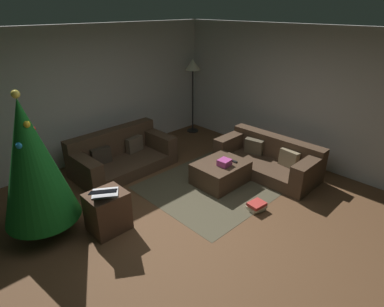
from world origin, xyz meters
TOP-DOWN VIEW (x-y plane):
  - ground_plane at (0.00, 0.00)m, footprint 6.40×6.40m
  - rear_partition at (0.00, 3.14)m, footprint 6.40×0.12m
  - corner_partition at (3.14, 0.00)m, footprint 0.12×6.40m
  - couch_left at (0.29, 2.26)m, footprint 1.90×1.02m
  - couch_right at (2.24, 0.20)m, footprint 0.94×1.90m
  - ottoman at (1.26, 0.55)m, footprint 0.90×0.71m
  - gift_box at (1.23, 0.45)m, footprint 0.22×0.21m
  - tv_remote at (1.45, 0.44)m, footprint 0.06×0.16m
  - christmas_tree at (-1.52, 1.33)m, footprint 0.98×0.98m
  - side_table at (-0.86, 0.78)m, footprint 0.52×0.44m
  - laptop at (-0.89, 0.73)m, footprint 0.51×0.54m
  - book_stack at (1.02, -0.40)m, footprint 0.29×0.27m
  - corner_lamp at (2.70, 2.75)m, footprint 0.36×0.36m
  - area_rug at (1.26, 0.55)m, footprint 2.60×2.00m

SIDE VIEW (x-z plane):
  - ground_plane at x=0.00m, z-range 0.00..0.00m
  - area_rug at x=1.26m, z-range 0.00..0.01m
  - book_stack at x=1.02m, z-range 0.00..0.14m
  - ottoman at x=1.26m, z-range 0.00..0.39m
  - couch_right at x=2.24m, z-range -0.07..0.58m
  - couch_left at x=0.29m, z-range -0.09..0.64m
  - side_table at x=-0.86m, z-range 0.00..0.58m
  - tv_remote at x=1.45m, z-range 0.39..0.41m
  - gift_box at x=1.23m, z-range 0.39..0.50m
  - laptop at x=-0.89m, z-range 0.55..0.74m
  - christmas_tree at x=-1.52m, z-range 0.08..2.10m
  - rear_partition at x=0.00m, z-range 0.00..2.60m
  - corner_partition at x=3.14m, z-range 0.00..2.60m
  - corner_lamp at x=2.70m, z-range 0.63..2.39m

